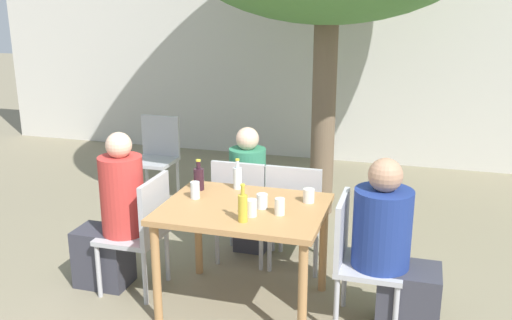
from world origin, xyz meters
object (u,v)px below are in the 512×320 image
(dining_table_front, at_px, (244,220))
(drinking_glass_3, at_px, (280,207))
(person_seated_0, at_px, (114,220))
(drinking_glass_0, at_px, (309,196))
(patio_chair_4, at_px, (157,153))
(oil_cruet_2, at_px, (243,207))
(drinking_glass_2, at_px, (262,201))
(patio_chair_1, at_px, (358,254))
(patio_chair_3, at_px, (296,210))
(person_seated_2, at_px, (251,197))
(patio_chair_0, at_px, (142,228))
(water_bottle_1, at_px, (238,177))
(drinking_glass_4, at_px, (195,190))
(patio_chair_2, at_px, (242,205))
(drinking_glass_1, at_px, (251,208))
(person_seated_1, at_px, (393,255))
(wine_bottle_0, at_px, (199,178))

(dining_table_front, bearing_deg, drinking_glass_3, -16.37)
(dining_table_front, xyz_separation_m, drinking_glass_3, (0.28, -0.08, 0.16))
(person_seated_0, xyz_separation_m, drinking_glass_0, (1.45, 0.20, 0.27))
(dining_table_front, bearing_deg, drinking_glass_0, 26.22)
(patio_chair_4, height_order, oil_cruet_2, oil_cruet_2)
(dining_table_front, distance_m, drinking_glass_2, 0.20)
(patio_chair_1, xyz_separation_m, oil_cruet_2, (-0.72, -0.26, 0.35))
(oil_cruet_2, bearing_deg, patio_chair_3, 80.99)
(drinking_glass_2, bearing_deg, person_seated_2, 111.42)
(patio_chair_0, bearing_deg, person_seated_0, -90.00)
(patio_chair_1, distance_m, patio_chair_3, 0.88)
(person_seated_0, bearing_deg, water_bottle_1, 111.59)
(patio_chair_3, relative_size, drinking_glass_4, 7.34)
(person_seated_0, distance_m, person_seated_2, 1.22)
(patio_chair_1, distance_m, drinking_glass_0, 0.53)
(drinking_glass_2, height_order, drinking_glass_4, drinking_glass_4)
(dining_table_front, distance_m, patio_chair_0, 0.81)
(patio_chair_3, relative_size, drinking_glass_3, 8.00)
(patio_chair_2, relative_size, drinking_glass_4, 7.34)
(water_bottle_1, bearing_deg, patio_chair_4, 132.49)
(patio_chair_3, bearing_deg, drinking_glass_1, 81.53)
(patio_chair_4, distance_m, person_seated_1, 3.27)
(person_seated_2, distance_m, drinking_glass_4, 0.94)
(drinking_glass_0, bearing_deg, patio_chair_4, 139.58)
(dining_table_front, relative_size, wine_bottle_0, 4.81)
(water_bottle_1, bearing_deg, drinking_glass_3, -44.45)
(patio_chair_3, relative_size, wine_bottle_0, 3.86)
(dining_table_front, relative_size, drinking_glass_2, 11.05)
(drinking_glass_2, bearing_deg, drinking_glass_4, 174.49)
(wine_bottle_0, xyz_separation_m, drinking_glass_1, (0.53, -0.40, -0.03))
(person_seated_0, bearing_deg, person_seated_1, 90.00)
(patio_chair_4, height_order, person_seated_0, person_seated_0)
(drinking_glass_1, relative_size, drinking_glass_4, 0.93)
(patio_chair_2, xyz_separation_m, water_bottle_1, (0.07, -0.32, 0.35))
(patio_chair_0, bearing_deg, dining_table_front, 90.00)
(dining_table_front, bearing_deg, drinking_glass_2, 2.13)
(patio_chair_1, relative_size, drinking_glass_1, 7.87)
(patio_chair_3, xyz_separation_m, wine_bottle_0, (-0.65, -0.43, 0.35))
(person_seated_0, bearing_deg, oil_cruet_2, 76.56)
(person_seated_1, bearing_deg, drinking_glass_2, 89.69)
(water_bottle_1, distance_m, drinking_glass_4, 0.37)
(drinking_glass_2, distance_m, drinking_glass_3, 0.17)
(patio_chair_4, relative_size, person_seated_2, 0.80)
(drinking_glass_1, bearing_deg, person_seated_0, 172.04)
(patio_chair_0, relative_size, patio_chair_2, 1.00)
(patio_chair_1, relative_size, person_seated_0, 0.73)
(patio_chair_3, distance_m, drinking_glass_3, 0.82)
(patio_chair_0, xyz_separation_m, drinking_glass_0, (1.21, 0.20, 0.31))
(patio_chair_4, distance_m, drinking_glass_3, 2.78)
(person_seated_2, xyz_separation_m, water_bottle_1, (0.07, -0.57, 0.36))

